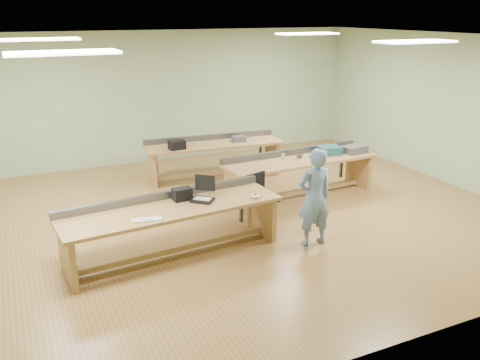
# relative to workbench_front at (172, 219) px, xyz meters

# --- Properties ---
(floor) EXTENTS (10.00, 10.00, 0.00)m
(floor) POSITION_rel_workbench_front_xyz_m (1.19, 0.95, -0.56)
(floor) COLOR olive
(floor) RESTS_ON ground
(ceiling) EXTENTS (10.00, 10.00, 0.00)m
(ceiling) POSITION_rel_workbench_front_xyz_m (1.19, 0.95, 2.44)
(ceiling) COLOR silver
(ceiling) RESTS_ON wall_back
(wall_back) EXTENTS (10.00, 0.04, 3.00)m
(wall_back) POSITION_rel_workbench_front_xyz_m (1.19, 4.95, 0.94)
(wall_back) COLOR #9FB387
(wall_back) RESTS_ON floor
(wall_front) EXTENTS (10.00, 0.04, 3.00)m
(wall_front) POSITION_rel_workbench_front_xyz_m (1.19, -3.05, 0.94)
(wall_front) COLOR #9FB387
(wall_front) RESTS_ON floor
(wall_right) EXTENTS (0.04, 8.00, 3.00)m
(wall_right) POSITION_rel_workbench_front_xyz_m (6.19, 0.95, 0.94)
(wall_right) COLOR #9FB387
(wall_right) RESTS_ON floor
(fluor_panels) EXTENTS (6.20, 3.50, 0.03)m
(fluor_panels) POSITION_rel_workbench_front_xyz_m (1.19, 0.95, 2.41)
(fluor_panels) COLOR white
(fluor_panels) RESTS_ON ceiling
(workbench_front) EXTENTS (3.26, 1.13, 0.86)m
(workbench_front) POSITION_rel_workbench_front_xyz_m (0.00, 0.00, 0.00)
(workbench_front) COLOR #A57545
(workbench_front) RESTS_ON floor
(workbench_mid) EXTENTS (3.05, 0.94, 0.86)m
(workbench_mid) POSITION_rel_workbench_front_xyz_m (2.96, 1.35, -0.00)
(workbench_mid) COLOR #A57545
(workbench_mid) RESTS_ON floor
(workbench_back) EXTENTS (2.93, 1.02, 0.86)m
(workbench_back) POSITION_rel_workbench_front_xyz_m (1.92, 3.15, -0.01)
(workbench_back) COLOR #A57545
(workbench_back) RESTS_ON floor
(person) EXTENTS (0.56, 0.38, 1.52)m
(person) POSITION_rel_workbench_front_xyz_m (2.05, -0.56, 0.20)
(person) COLOR slate
(person) RESTS_ON floor
(laptop_base) EXTENTS (0.40, 0.39, 0.03)m
(laptop_base) POSITION_rel_workbench_front_xyz_m (0.48, 0.02, 0.20)
(laptop_base) COLOR black
(laptop_base) RESTS_ON workbench_front
(laptop_screen) EXTENTS (0.24, 0.22, 0.24)m
(laptop_screen) POSITION_rel_workbench_front_xyz_m (0.56, 0.11, 0.43)
(laptop_screen) COLOR black
(laptop_screen) RESTS_ON laptop_base
(keyboard) EXTENTS (0.42, 0.20, 0.02)m
(keyboard) POSITION_rel_workbench_front_xyz_m (-0.45, -0.35, 0.20)
(keyboard) COLOR beige
(keyboard) RESTS_ON workbench_front
(trackball_mouse) EXTENTS (0.17, 0.18, 0.06)m
(trackball_mouse) POSITION_rel_workbench_front_xyz_m (1.25, -0.19, 0.22)
(trackball_mouse) COLOR white
(trackball_mouse) RESTS_ON workbench_front
(camera_bag) EXTENTS (0.28, 0.19, 0.18)m
(camera_bag) POSITION_rel_workbench_front_xyz_m (0.23, 0.19, 0.28)
(camera_bag) COLOR black
(camera_bag) RESTS_ON workbench_front
(task_chair) EXTENTS (0.58, 0.58, 0.86)m
(task_chair) POSITION_rel_workbench_front_xyz_m (1.69, 0.47, -0.25)
(task_chair) COLOR black
(task_chair) RESTS_ON floor
(parts_bin_teal) EXTENTS (0.46, 0.37, 0.15)m
(parts_bin_teal) POSITION_rel_workbench_front_xyz_m (3.65, 1.41, 0.26)
(parts_bin_teal) COLOR #164248
(parts_bin_teal) RESTS_ON workbench_mid
(parts_bin_grey) EXTENTS (0.53, 0.37, 0.13)m
(parts_bin_grey) POSITION_rel_workbench_front_xyz_m (4.16, 1.30, 0.25)
(parts_bin_grey) COLOR #3D3D3F
(parts_bin_grey) RESTS_ON workbench_mid
(mug) EXTENTS (0.15, 0.15, 0.10)m
(mug) POSITION_rel_workbench_front_xyz_m (2.98, 1.42, 0.24)
(mug) COLOR #3D3D3F
(mug) RESTS_ON workbench_mid
(drinks_can) EXTENTS (0.09, 0.09, 0.12)m
(drinks_can) POSITION_rel_workbench_front_xyz_m (2.61, 1.41, 0.25)
(drinks_can) COLOR silver
(drinks_can) RESTS_ON workbench_mid
(storage_box_back) EXTENTS (0.33, 0.25, 0.18)m
(storage_box_back) POSITION_rel_workbench_front_xyz_m (1.06, 2.99, 0.28)
(storage_box_back) COLOR black
(storage_box_back) RESTS_ON workbench_back
(tray_back) EXTENTS (0.31, 0.25, 0.11)m
(tray_back) POSITION_rel_workbench_front_xyz_m (2.46, 3.05, 0.24)
(tray_back) COLOR #3D3D3F
(tray_back) RESTS_ON workbench_back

